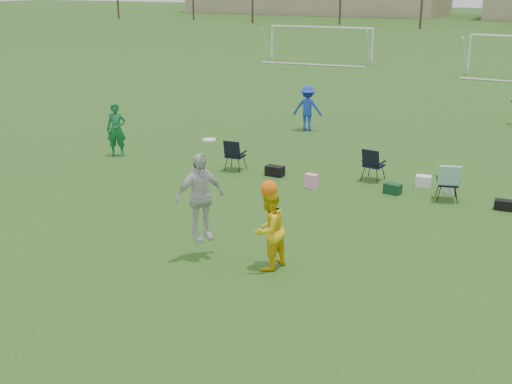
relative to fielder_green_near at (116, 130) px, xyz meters
The scene contains 6 objects.
ground 10.05m from the fielder_green_near, 47.17° to the right, with size 260.00×260.00×0.00m, color #2C4C18.
fielder_green_near is the anchor object (origin of this frame).
fielder_blue 7.63m from the fielder_green_near, 56.79° to the left, with size 1.12×0.65×1.74m, color #193EBF.
center_contest 9.43m from the fielder_green_near, 37.12° to the right, with size 2.37×1.22×2.60m.
sideline_setup 9.98m from the fielder_green_near, ahead, with size 9.76×1.99×1.79m.
goal_left 26.87m from the fielder_green_near, 96.83° to the left, with size 7.39×0.76×2.46m.
Camera 1 is at (6.62, -9.05, 5.63)m, focal length 45.00 mm.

